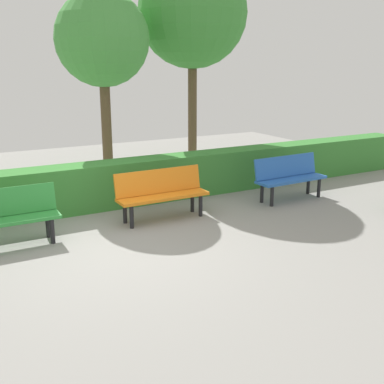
% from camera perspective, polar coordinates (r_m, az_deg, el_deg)
% --- Properties ---
extents(ground_plane, '(17.84, 17.84, 0.00)m').
position_cam_1_polar(ground_plane, '(7.21, -8.76, -6.37)').
color(ground_plane, gray).
extents(bench_blue, '(1.55, 0.52, 0.86)m').
position_cam_1_polar(bench_blue, '(9.58, 11.66, 1.97)').
color(bench_blue, blue).
rests_on(bench_blue, ground_plane).
extents(bench_orange, '(1.62, 0.47, 0.86)m').
position_cam_1_polar(bench_orange, '(8.20, -3.72, 0.03)').
color(bench_orange, orange).
rests_on(bench_orange, ground_plane).
extents(bench_green, '(1.49, 0.46, 0.86)m').
position_cam_1_polar(bench_green, '(7.48, -21.49, -2.59)').
color(bench_green, '#2D8C38').
rests_on(bench_green, ground_plane).
extents(hedge_row, '(13.84, 0.60, 0.85)m').
position_cam_1_polar(hedge_row, '(9.25, -6.26, 1.37)').
color(hedge_row, '#387F33').
rests_on(hedge_row, ground_plane).
extents(tree_near, '(2.60, 2.60, 5.10)m').
position_cam_1_polar(tree_near, '(11.87, 0.05, 20.81)').
color(tree_near, brown).
rests_on(tree_near, ground_plane).
extents(tree_mid, '(1.98, 1.98, 4.12)m').
position_cam_1_polar(tree_mid, '(10.53, -10.77, 17.55)').
color(tree_mid, brown).
rests_on(tree_mid, ground_plane).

